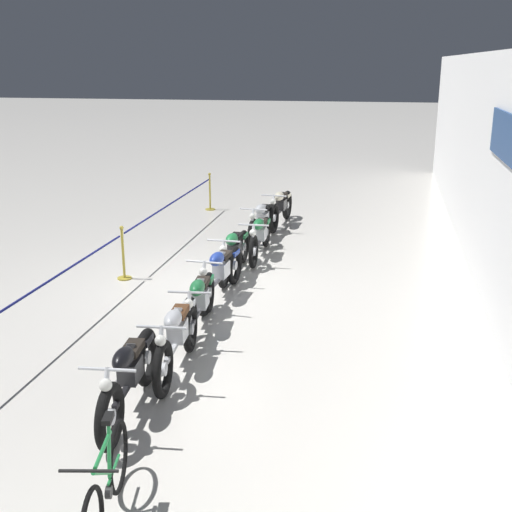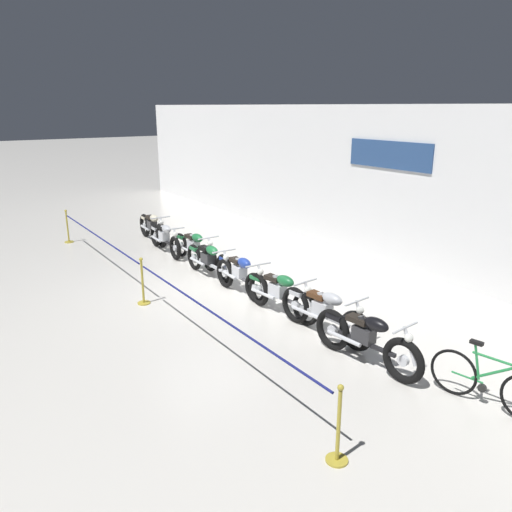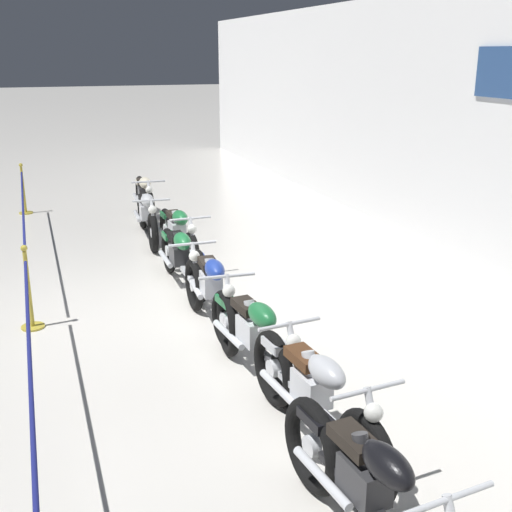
% 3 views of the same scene
% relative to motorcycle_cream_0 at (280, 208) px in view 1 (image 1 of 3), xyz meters
% --- Properties ---
extents(ground_plane, '(120.00, 120.00, 0.00)m').
position_rel_motorcycle_cream_0_xyz_m(ground_plane, '(4.73, -0.69, -0.47)').
color(ground_plane, silver).
extents(back_wall, '(28.00, 0.29, 4.20)m').
position_rel_motorcycle_cream_0_xyz_m(back_wall, '(4.74, 4.44, 1.63)').
color(back_wall, white).
rests_on(back_wall, ground).
extents(motorcycle_cream_0, '(2.31, 0.62, 0.96)m').
position_rel_motorcycle_cream_0_xyz_m(motorcycle_cream_0, '(0.00, 0.00, 0.00)').
color(motorcycle_cream_0, black).
rests_on(motorcycle_cream_0, ground).
extents(motorcycle_silver_1, '(2.30, 0.62, 0.92)m').
position_rel_motorcycle_cream_0_xyz_m(motorcycle_silver_1, '(1.37, -0.21, -0.02)').
color(motorcycle_silver_1, black).
rests_on(motorcycle_silver_1, ground).
extents(motorcycle_green_2, '(2.29, 0.62, 0.92)m').
position_rel_motorcycle_cream_0_xyz_m(motorcycle_green_2, '(2.81, 0.02, -0.00)').
color(motorcycle_green_2, black).
rests_on(motorcycle_green_2, ground).
extents(motorcycle_green_3, '(2.28, 0.62, 0.92)m').
position_rel_motorcycle_cream_0_xyz_m(motorcycle_green_3, '(4.08, -0.24, -0.01)').
color(motorcycle_green_3, black).
rests_on(motorcycle_green_3, ground).
extents(motorcycle_blue_4, '(2.37, 0.62, 0.94)m').
position_rel_motorcycle_cream_0_xyz_m(motorcycle_blue_4, '(5.44, -0.16, -0.01)').
color(motorcycle_blue_4, black).
rests_on(motorcycle_blue_4, ground).
extents(motorcycle_green_5, '(2.21, 0.63, 0.92)m').
position_rel_motorcycle_cream_0_xyz_m(motorcycle_green_5, '(6.85, -0.12, -0.00)').
color(motorcycle_green_5, black).
rests_on(motorcycle_green_5, ground).
extents(motorcycle_silver_6, '(2.27, 0.62, 0.95)m').
position_rel_motorcycle_cream_0_xyz_m(motorcycle_silver_6, '(8.17, -0.06, 0.00)').
color(motorcycle_silver_6, black).
rests_on(motorcycle_silver_6, ground).
extents(motorcycle_black_7, '(2.20, 0.62, 0.95)m').
position_rel_motorcycle_cream_0_xyz_m(motorcycle_black_7, '(9.40, -0.23, -0.00)').
color(motorcycle_black_7, black).
rests_on(motorcycle_black_7, ground).
extents(bicycle, '(1.71, 0.51, 0.96)m').
position_rel_motorcycle_cream_0_xyz_m(bicycle, '(11.24, 0.30, -0.09)').
color(bicycle, black).
rests_on(bicycle, ground).
extents(stanchion_far_left, '(12.34, 0.28, 1.05)m').
position_rel_motorcycle_cream_0_xyz_m(stanchion_far_left, '(3.24, -2.25, 0.29)').
color(stanchion_far_left, gold).
rests_on(stanchion_far_left, ground).
extents(stanchion_mid_left, '(0.28, 0.28, 1.05)m').
position_rel_motorcycle_cream_0_xyz_m(stanchion_mid_left, '(4.76, -2.25, -0.11)').
color(stanchion_mid_left, gold).
rests_on(stanchion_mid_left, ground).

